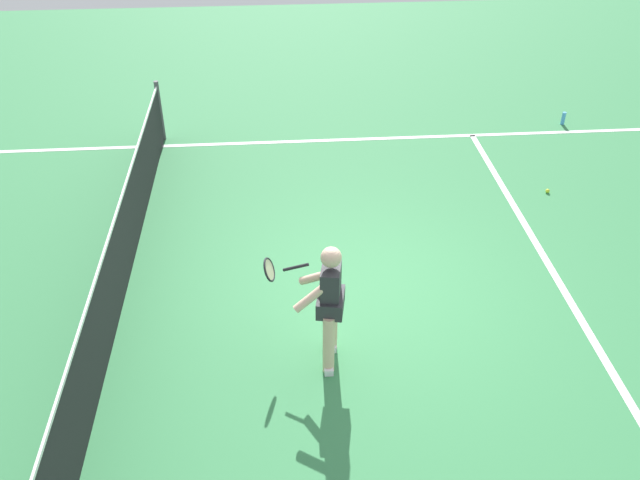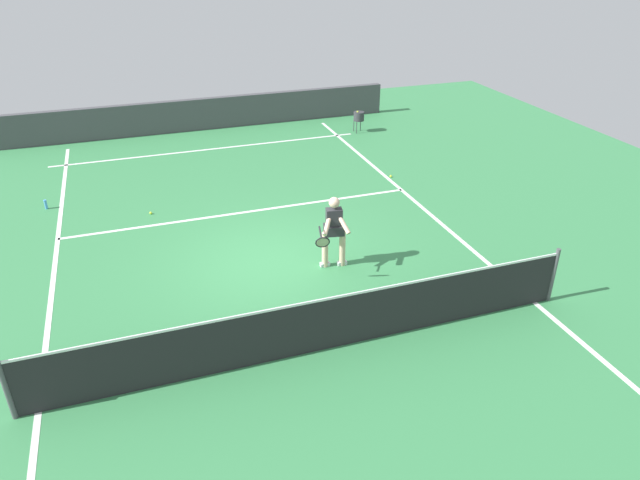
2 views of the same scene
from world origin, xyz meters
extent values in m
plane|color=#38844C|center=(0.00, 0.00, 0.00)|extent=(26.00, 26.00, 0.00)
cube|color=white|center=(0.00, -2.57, 0.00)|extent=(8.61, 0.10, 0.01)
cube|color=white|center=(4.30, 0.00, 0.00)|extent=(0.10, 18.00, 0.01)
cylinder|color=#4C4C51|center=(4.60, 3.08, 0.55)|extent=(0.08, 0.08, 1.10)
cube|color=#232326|center=(0.00, 3.08, 0.49)|extent=(9.13, 0.02, 0.98)
cube|color=white|center=(0.00, 3.08, 1.00)|extent=(9.13, 0.02, 0.04)
cylinder|color=beige|center=(-1.38, 0.59, 0.39)|extent=(0.13, 0.13, 0.78)
cylinder|color=beige|center=(-1.03, 0.52, 0.39)|extent=(0.13, 0.13, 0.78)
cube|color=white|center=(-1.38, 0.59, 0.04)|extent=(0.20, 0.10, 0.08)
cube|color=white|center=(-1.03, 0.52, 0.04)|extent=(0.20, 0.10, 0.08)
cube|color=#2D2D33|center=(-1.20, 0.55, 1.04)|extent=(0.35, 0.26, 0.52)
cube|color=#2D2D33|center=(-1.20, 0.55, 0.84)|extent=(0.45, 0.35, 0.20)
sphere|color=beige|center=(-1.20, 0.55, 1.44)|extent=(0.22, 0.22, 0.22)
cylinder|color=beige|center=(-1.32, 0.73, 1.06)|extent=(0.21, 0.49, 0.37)
cylinder|color=beige|center=(-1.03, 0.67, 1.06)|extent=(0.35, 0.44, 0.37)
cylinder|color=black|center=(-0.79, 0.90, 1.02)|extent=(0.09, 0.30, 0.14)
torus|color=black|center=(-0.73, 1.20, 0.96)|extent=(0.30, 0.17, 0.28)
cylinder|color=beige|center=(-0.73, 1.20, 0.96)|extent=(0.25, 0.13, 0.23)
sphere|color=#D1E533|center=(2.20, -3.22, 0.03)|extent=(0.07, 0.07, 0.07)
cylinder|color=#4C9EE5|center=(4.64, -4.40, 0.12)|extent=(0.07, 0.07, 0.24)
camera|label=1|loc=(-6.70, 1.09, 5.52)|focal=37.79mm
camera|label=2|loc=(2.47, 10.31, 6.20)|focal=32.59mm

